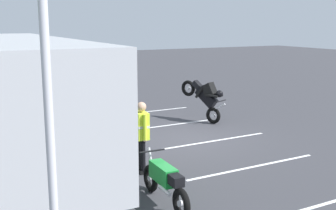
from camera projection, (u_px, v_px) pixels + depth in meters
ground_plane at (185, 139)px, 13.52m from camera, size 80.00×80.00×0.00m
tour_bus at (18, 102)px, 10.82m from camera, size 9.52×2.62×3.25m
spectator_far_left at (142, 131)px, 10.24m from camera, size 0.58×0.34×1.78m
spectator_left at (128, 123)px, 11.42m from camera, size 0.58×0.34×1.66m
spectator_centre at (106, 113)px, 12.32m from camera, size 0.57×0.33×1.75m
spectator_right at (109, 108)px, 13.39m from camera, size 0.57×0.39×1.67m
parked_motorcycle_silver at (165, 182)px, 8.59m from camera, size 2.05×0.58×0.99m
stunt_motorcycle at (205, 96)px, 15.58m from camera, size 1.93×1.08×1.61m
flagpole at (48, 122)px, 3.69m from camera, size 0.78×0.36×5.70m
bay_line_a at (330, 202)px, 8.75m from camera, size 0.18×4.34×0.01m
bay_line_b at (253, 167)px, 10.90m from camera, size 0.18×4.03×0.01m
bay_line_c at (202, 143)px, 13.05m from camera, size 0.19×4.77×0.01m
bay_line_d at (165, 126)px, 15.20m from camera, size 0.18×3.93×0.01m
bay_line_e at (137, 113)px, 17.35m from camera, size 0.19×4.68×0.01m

